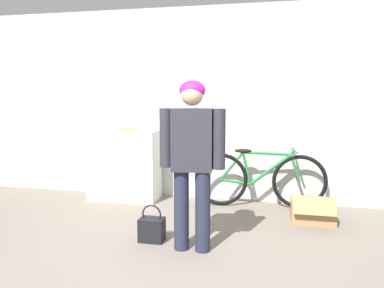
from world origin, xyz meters
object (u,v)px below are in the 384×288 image
bicycle (260,179)px  handbag (152,229)px  cardboard_box (313,211)px  person (192,153)px  banana (127,129)px

bicycle → handbag: 1.72m
bicycle → cardboard_box: bicycle is taller
person → handbag: 0.91m
person → cardboard_box: size_ratio=3.27×
banana → handbag: banana is taller
handbag → cardboard_box: size_ratio=0.77×
bicycle → handbag: bearing=-130.5°
bicycle → handbag: size_ratio=4.55×
person → bicycle: person is taller
bicycle → cardboard_box: 0.80m
cardboard_box → bicycle: bearing=144.6°
handbag → person: bearing=-15.6°
banana → handbag: 1.82m
person → handbag: person is taller
person → bicycle: bearing=63.4°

